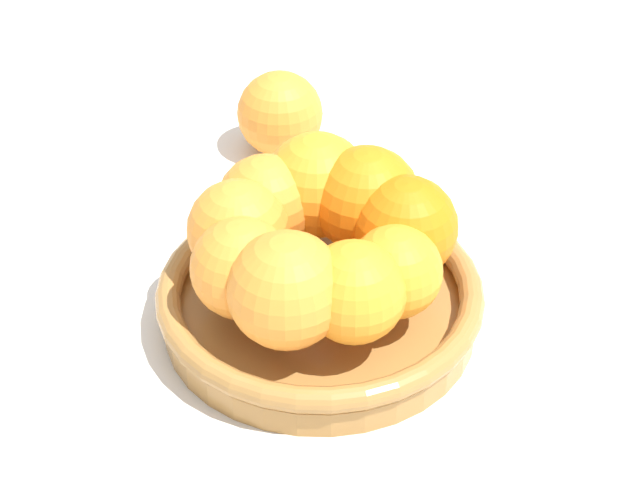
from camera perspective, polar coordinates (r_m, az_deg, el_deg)
The scene contains 4 objects.
ground_plane at distance 0.82m, azimuth 0.00°, elevation -4.38°, with size 4.00×4.00×0.00m, color silver.
fruit_bowl at distance 0.81m, azimuth 0.00°, elevation -3.29°, with size 0.25×0.25×0.04m.
orange_pile at distance 0.77m, azimuth -0.09°, elevation 0.25°, with size 0.19×0.20×0.08m.
stray_orange at distance 1.00m, azimuth -2.15°, elevation 6.75°, with size 0.08×0.08×0.08m, color orange.
Camera 1 is at (0.31, -0.53, 0.54)m, focal length 60.00 mm.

